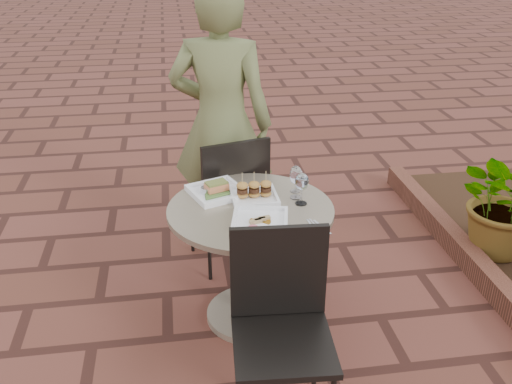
{
  "coord_description": "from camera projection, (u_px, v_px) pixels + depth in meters",
  "views": [
    {
      "loc": [
        -0.3,
        -2.57,
        2.15
      ],
      "look_at": [
        0.1,
        0.13,
        0.82
      ],
      "focal_mm": 40.0,
      "sensor_mm": 36.0,
      "label": 1
    }
  ],
  "objects": [
    {
      "name": "steel_ramekin",
      "position": [
        207.0,
        191.0,
        3.19
      ],
      "size": [
        0.08,
        0.08,
        0.05
      ],
      "primitive_type": "cylinder",
      "rotation": [
        0.0,
        0.0,
        -0.18
      ],
      "color": "silver",
      "rests_on": "cafe_table"
    },
    {
      "name": "diner",
      "position": [
        221.0,
        124.0,
        3.7
      ],
      "size": [
        0.77,
        0.62,
        1.85
      ],
      "primitive_type": "imported",
      "rotation": [
        0.0,
        0.0,
        2.85
      ],
      "color": "#606638",
      "rests_on": "ground"
    },
    {
      "name": "wine_glass_far",
      "position": [
        296.0,
        174.0,
        3.19
      ],
      "size": [
        0.07,
        0.07,
        0.16
      ],
      "color": "white",
      "rests_on": "cafe_table"
    },
    {
      "name": "planter_curb",
      "position": [
        479.0,
        268.0,
        3.71
      ],
      "size": [
        0.12,
        3.0,
        0.15
      ],
      "primitive_type": "cube",
      "color": "brown",
      "rests_on": "ground"
    },
    {
      "name": "wine_glass_right",
      "position": [
        302.0,
        182.0,
        3.05
      ],
      "size": [
        0.08,
        0.08,
        0.18
      ],
      "color": "white",
      "rests_on": "cafe_table"
    },
    {
      "name": "plate_tuna",
      "position": [
        260.0,
        221.0,
        2.89
      ],
      "size": [
        0.33,
        0.33,
        0.03
      ],
      "rotation": [
        0.0,
        0.0,
        -0.21
      ],
      "color": "white",
      "rests_on": "cafe_table"
    },
    {
      "name": "plate_sliders",
      "position": [
        254.0,
        193.0,
        3.14
      ],
      "size": [
        0.26,
        0.26,
        0.16
      ],
      "rotation": [
        0.0,
        0.0,
        0.01
      ],
      "color": "white",
      "rests_on": "cafe_table"
    },
    {
      "name": "potted_plant_a",
      "position": [
        508.0,
        200.0,
        3.77
      ],
      "size": [
        0.71,
        0.62,
        0.78
      ],
      "primitive_type": "imported",
      "rotation": [
        0.0,
        0.0,
        -0.02
      ],
      "color": "#33662D",
      "rests_on": "mulch_bed"
    },
    {
      "name": "chair_far",
      "position": [
        231.0,
        193.0,
        3.64
      ],
      "size": [
        0.54,
        0.54,
        0.93
      ],
      "rotation": [
        0.0,
        0.0,
        3.4
      ],
      "color": "black",
      "rests_on": "ground"
    },
    {
      "name": "chair_near",
      "position": [
        281.0,
        313.0,
        2.54
      ],
      "size": [
        0.47,
        0.47,
        0.93
      ],
      "rotation": [
        0.0,
        0.0,
        -0.07
      ],
      "color": "black",
      "rests_on": "ground"
    },
    {
      "name": "plate_salmon",
      "position": [
        217.0,
        191.0,
        3.2
      ],
      "size": [
        0.36,
        0.36,
        0.08
      ],
      "rotation": [
        0.0,
        0.0,
        0.36
      ],
      "color": "white",
      "rests_on": "cafe_table"
    },
    {
      "name": "cutlery_set",
      "position": [
        317.0,
        227.0,
        2.87
      ],
      "size": [
        0.13,
        0.2,
        0.0
      ],
      "primitive_type": null,
      "rotation": [
        0.0,
        0.0,
        0.24
      ],
      "color": "silver",
      "rests_on": "cafe_table"
    },
    {
      "name": "cafe_table",
      "position": [
        251.0,
        247.0,
        3.17
      ],
      "size": [
        0.9,
        0.9,
        0.73
      ],
      "color": "gray",
      "rests_on": "ground"
    },
    {
      "name": "wine_glass_mid",
      "position": [
        296.0,
        177.0,
        3.12
      ],
      "size": [
        0.08,
        0.08,
        0.18
      ],
      "color": "white",
      "rests_on": "cafe_table"
    },
    {
      "name": "ground",
      "position": [
        241.0,
        331.0,
        3.26
      ],
      "size": [
        60.0,
        60.0,
        0.0
      ],
      "primitive_type": "plane",
      "color": "brown",
      "rests_on": "ground"
    }
  ]
}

